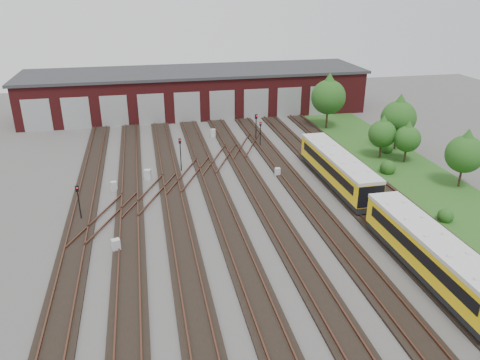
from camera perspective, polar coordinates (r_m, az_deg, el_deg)
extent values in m
plane|color=#4E4A48|center=(36.87, 2.46, -7.30)|extent=(120.00, 120.00, 0.00)
cube|color=black|center=(36.40, -19.72, -9.08)|extent=(2.40, 70.00, 0.18)
cube|color=#512E20|center=(36.43, -20.88, -8.92)|extent=(0.10, 70.00, 0.15)
cube|color=#512E20|center=(36.20, -18.62, -8.79)|extent=(0.10, 70.00, 0.15)
cube|color=black|center=(35.97, -13.35, -8.66)|extent=(2.40, 70.00, 0.18)
cube|color=#512E20|center=(35.93, -14.53, -8.52)|extent=(0.10, 70.00, 0.15)
cube|color=#512E20|center=(35.85, -12.22, -8.35)|extent=(0.10, 70.00, 0.15)
cube|color=black|center=(35.98, -6.93, -8.13)|extent=(2.40, 70.00, 0.18)
cube|color=#512E20|center=(35.86, -8.10, -8.01)|extent=(0.10, 70.00, 0.15)
cube|color=#512E20|center=(35.95, -5.80, -7.80)|extent=(0.10, 70.00, 0.15)
cube|color=black|center=(36.44, -0.61, -7.51)|extent=(2.40, 70.00, 0.18)
cube|color=#512E20|center=(36.24, -1.74, -7.41)|extent=(0.10, 70.00, 0.15)
cube|color=#512E20|center=(36.48, 0.50, -7.17)|extent=(0.10, 70.00, 0.15)
cube|color=black|center=(37.32, 5.46, -6.83)|extent=(2.40, 70.00, 0.18)
cube|color=#512E20|center=(37.05, 4.40, -6.74)|extent=(0.10, 70.00, 0.15)
cube|color=#512E20|center=(37.44, 6.53, -6.49)|extent=(0.10, 70.00, 0.15)
cube|color=black|center=(38.60, 11.18, -6.12)|extent=(2.40, 70.00, 0.18)
cube|color=#512E20|center=(38.26, 10.20, -6.03)|extent=(0.10, 70.00, 0.15)
cube|color=#512E20|center=(38.79, 12.18, -5.78)|extent=(0.10, 70.00, 0.15)
cube|color=black|center=(40.24, 16.46, -5.40)|extent=(2.40, 70.00, 0.18)
cube|color=#512E20|center=(39.84, 15.57, -5.32)|extent=(0.10, 70.00, 0.15)
cube|color=#512E20|center=(40.49, 17.39, -5.07)|extent=(0.10, 70.00, 0.15)
cube|color=black|center=(42.19, 21.29, -4.71)|extent=(2.40, 70.00, 0.18)
cube|color=#512E20|center=(41.75, 20.49, -4.63)|extent=(0.10, 70.00, 0.15)
cube|color=#512E20|center=(42.50, 22.14, -4.39)|extent=(0.10, 70.00, 0.15)
cube|color=#512E20|center=(44.71, -10.74, -1.62)|extent=(5.40, 9.62, 0.15)
cube|color=#512E20|center=(48.56, -6.21, 0.70)|extent=(5.40, 9.62, 0.15)
cube|color=#512E20|center=(52.74, -2.36, 2.67)|extent=(5.40, 9.62, 0.15)
cube|color=#512E20|center=(41.28, -16.10, -4.34)|extent=(5.40, 9.62, 0.15)
cube|color=#512E20|center=(57.17, 0.92, 4.33)|extent=(5.40, 9.62, 0.15)
cube|color=#551517|center=(72.92, -5.39, 10.60)|extent=(50.00, 12.00, 6.00)
cube|color=#303033|center=(72.31, -5.48, 13.04)|extent=(51.00, 12.50, 0.40)
cube|color=#999B9D|center=(68.22, -23.52, 7.23)|extent=(3.60, 0.12, 4.40)
cube|color=#999B9D|center=(67.38, -19.34, 7.67)|extent=(3.60, 0.12, 4.40)
cube|color=#999B9D|center=(66.91, -15.07, 8.07)|extent=(3.60, 0.12, 4.40)
cube|color=#999B9D|center=(66.80, -10.75, 8.44)|extent=(3.60, 0.12, 4.40)
cube|color=#999B9D|center=(67.07, -6.44, 8.76)|extent=(3.60, 0.12, 4.40)
cube|color=#999B9D|center=(67.72, -2.18, 9.02)|extent=(3.60, 0.12, 4.40)
cube|color=#999B9D|center=(68.71, 1.98, 9.23)|extent=(3.60, 0.12, 4.40)
cube|color=#999B9D|center=(70.06, 6.01, 9.39)|extent=(3.60, 0.12, 4.40)
cube|color=#999B9D|center=(71.72, 9.87, 9.50)|extent=(3.60, 0.12, 4.40)
cube|color=#1F4B19|center=(52.38, 20.19, 0.79)|extent=(8.00, 55.00, 0.05)
cube|color=black|center=(34.77, 22.04, -10.06)|extent=(2.26, 14.04, 0.56)
cube|color=#EBB40C|center=(34.11, 22.37, -8.21)|extent=(2.54, 14.04, 2.06)
cube|color=silver|center=(33.55, 22.67, -6.49)|extent=(2.63, 14.04, 0.28)
cube|color=black|center=(33.34, 20.66, -8.20)|extent=(0.15, 12.34, 0.79)
cube|color=black|center=(34.67, 24.13, -7.54)|extent=(0.15, 12.34, 0.79)
cube|color=black|center=(47.10, 11.67, 0.08)|extent=(2.26, 14.04, 0.56)
cube|color=#EBB40C|center=(46.61, 11.80, 1.56)|extent=(2.54, 14.04, 2.06)
cube|color=silver|center=(46.21, 11.91, 2.91)|extent=(2.63, 14.04, 0.28)
cube|color=black|center=(46.06, 10.41, 1.72)|extent=(0.15, 12.34, 0.79)
cube|color=black|center=(47.03, 13.20, 1.93)|extent=(0.15, 12.34, 0.79)
cylinder|color=black|center=(41.38, -18.98, -3.00)|extent=(0.10, 0.10, 2.64)
cube|color=black|center=(40.75, -19.26, -1.01)|extent=(0.29, 0.23, 0.51)
sphere|color=red|center=(40.62, -19.29, -0.94)|extent=(0.12, 0.12, 0.12)
cylinder|color=black|center=(49.75, -7.24, 2.78)|extent=(0.11, 0.11, 3.06)
cube|color=black|center=(49.16, -7.34, 4.74)|extent=(0.27, 0.17, 0.53)
sphere|color=red|center=(49.03, -7.34, 4.82)|extent=(0.13, 0.13, 0.13)
cylinder|color=black|center=(59.14, 1.96, 6.14)|extent=(0.11, 0.11, 2.83)
cube|color=black|center=(58.66, 1.99, 7.73)|extent=(0.33, 0.27, 0.57)
sphere|color=red|center=(58.53, 2.01, 7.81)|extent=(0.14, 0.14, 0.14)
cylinder|color=black|center=(57.04, 2.49, 5.36)|extent=(0.09, 0.09, 2.59)
cube|color=black|center=(56.59, 2.52, 6.84)|extent=(0.27, 0.22, 0.47)
sphere|color=red|center=(56.48, 2.54, 6.90)|extent=(0.11, 0.11, 0.11)
cube|color=#B7BABD|center=(36.35, -14.88, -7.71)|extent=(0.72, 0.65, 1.00)
cube|color=#B7BABD|center=(46.56, -15.13, -0.73)|extent=(0.67, 0.61, 0.93)
cube|color=#B7BABD|center=(48.39, -11.19, 0.66)|extent=(0.74, 0.67, 1.07)
cube|color=#B7BABD|center=(60.91, -3.30, 5.74)|extent=(0.70, 0.61, 1.04)
cube|color=#B7BABD|center=(48.52, 4.60, 0.98)|extent=(0.53, 0.44, 0.88)
cylinder|color=#372819|center=(65.40, 10.52, 7.22)|extent=(0.26, 0.26, 2.36)
sphere|color=#1D4C15|center=(64.63, 10.73, 9.90)|extent=(4.59, 4.59, 4.59)
cone|color=#1D4C15|center=(64.29, 10.84, 11.32)|extent=(3.94, 3.94, 3.28)
cylinder|color=#372819|center=(55.19, 19.47, 2.80)|extent=(0.24, 0.24, 1.48)
sphere|color=#1D4C15|center=(54.58, 19.74, 4.74)|extent=(2.87, 2.87, 2.87)
cone|color=#1D4C15|center=(54.29, 19.88, 5.76)|extent=(2.46, 2.46, 2.05)
cylinder|color=#372819|center=(59.06, 18.42, 4.55)|extent=(0.24, 0.24, 2.10)
sphere|color=#1D4C15|center=(58.28, 18.76, 7.15)|extent=(4.08, 4.08, 4.08)
cone|color=#1D4C15|center=(57.93, 18.94, 8.54)|extent=(3.50, 3.50, 2.91)
cylinder|color=#372819|center=(55.56, 16.71, 3.34)|extent=(0.25, 0.25, 1.57)
sphere|color=#1D4C15|center=(54.92, 16.95, 5.40)|extent=(3.06, 3.06, 3.06)
cone|color=#1D4C15|center=(54.62, 17.09, 6.49)|extent=(2.62, 2.62, 2.19)
cylinder|color=#372819|center=(50.45, 25.23, 0.22)|extent=(0.22, 0.22, 1.85)
sphere|color=#1D4C15|center=(49.64, 25.71, 2.85)|extent=(3.59, 3.59, 3.59)
cone|color=#1D4C15|center=(49.26, 25.96, 4.24)|extent=(3.08, 3.08, 2.57)
sphere|color=#1D4C15|center=(42.88, 23.80, -3.81)|extent=(1.33, 1.33, 1.33)
sphere|color=#1D4C15|center=(51.37, 17.59, 1.66)|extent=(1.63, 1.63, 1.63)
sphere|color=#1D4C15|center=(57.65, 17.51, 3.86)|extent=(1.40, 1.40, 1.40)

